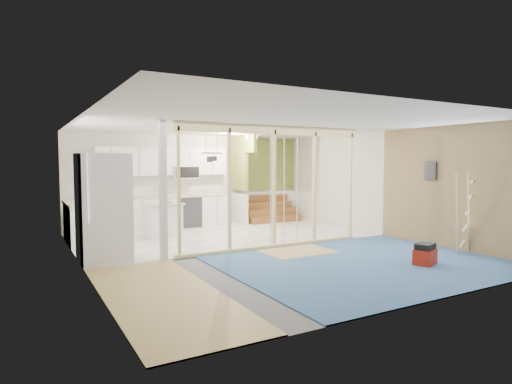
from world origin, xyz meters
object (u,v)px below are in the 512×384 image
toolbox (425,255)px  ladder (463,213)px  fridge (104,208)px  island (163,220)px

toolbox → ladder: ladder is taller
fridge → ladder: size_ratio=1.23×
fridge → island: size_ratio=2.28×
toolbox → ladder: size_ratio=0.31×
island → toolbox: bearing=-58.7°
fridge → toolbox: size_ratio=4.00×
fridge → ladder: (6.26, -2.84, -0.17)m
ladder → toolbox: bearing=165.9°
toolbox → island: bearing=101.2°
toolbox → ladder: bearing=-12.0°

